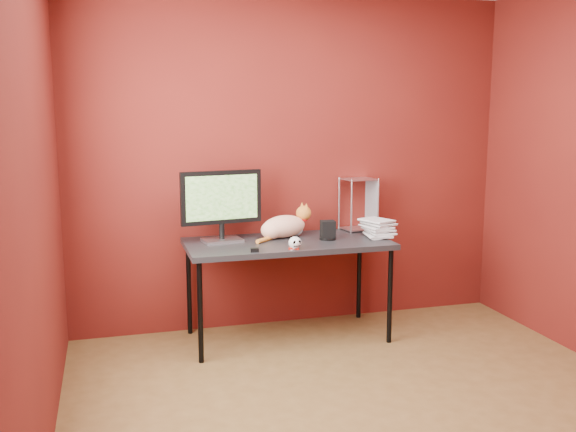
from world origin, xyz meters
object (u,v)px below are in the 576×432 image
object	(u,v)px
skull_mug	(295,243)
cat	(284,226)
desk	(287,248)
monitor	(221,202)
speaker	(328,231)
book_stack	(369,141)

from	to	relation	value
skull_mug	cat	bearing A→B (deg)	79.53
desk	cat	bearing A→B (deg)	84.41
monitor	skull_mug	distance (m)	0.64
skull_mug	monitor	bearing A→B (deg)	133.28
desk	cat	xyz separation A→B (m)	(0.01, 0.14, 0.14)
monitor	speaker	world-z (taller)	monitor
desk	book_stack	bearing A→B (deg)	-1.65
desk	speaker	bearing A→B (deg)	-5.28
desk	cat	size ratio (longest dim) A/B	3.05
desk	skull_mug	size ratio (longest dim) A/B	16.40
speaker	book_stack	xyz separation A→B (m)	(0.32, 0.01, 0.66)
speaker	cat	bearing A→B (deg)	156.12
book_stack	speaker	bearing A→B (deg)	-178.21
monitor	cat	bearing A→B (deg)	-5.15
monitor	speaker	distance (m)	0.82
monitor	book_stack	distance (m)	1.19
monitor	speaker	size ratio (longest dim) A/B	4.24
monitor	book_stack	bearing A→B (deg)	-14.56
monitor	book_stack	world-z (taller)	book_stack
skull_mug	desk	bearing A→B (deg)	79.68
skull_mug	speaker	size ratio (longest dim) A/B	0.64
desk	speaker	xyz separation A→B (m)	(0.31, -0.03, 0.12)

